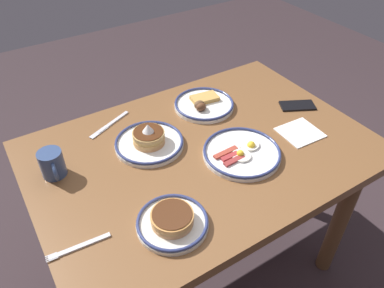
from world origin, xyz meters
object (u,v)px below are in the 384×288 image
(plate_far_companion, at_px, (242,152))
(butter_knife, at_px, (110,124))
(coffee_mug, at_px, (52,164))
(plate_near_main, at_px, (204,104))
(paper_napkin, at_px, (300,132))
(fork_near, at_px, (79,247))
(cell_phone, at_px, (297,106))
(plate_far_side, at_px, (172,221))
(plate_center_pancakes, at_px, (149,141))

(plate_far_companion, height_order, butter_knife, plate_far_companion)
(butter_knife, bearing_deg, coffee_mug, 31.90)
(plate_near_main, bearing_deg, butter_knife, -13.53)
(paper_napkin, xyz_separation_m, fork_near, (0.90, 0.05, 0.00))
(cell_phone, bearing_deg, coffee_mug, 19.51)
(cell_phone, bearing_deg, plate_far_side, 46.26)
(plate_far_side, relative_size, paper_napkin, 1.43)
(plate_near_main, height_order, paper_napkin, plate_near_main)
(cell_phone, bearing_deg, fork_near, 37.78)
(plate_far_side, bearing_deg, plate_near_main, -131.93)
(plate_far_companion, xyz_separation_m, coffee_mug, (0.60, -0.26, 0.04))
(plate_far_companion, bearing_deg, butter_knife, -51.87)
(plate_near_main, relative_size, plate_far_companion, 0.90)
(cell_phone, bearing_deg, paper_napkin, 75.99)
(plate_far_companion, xyz_separation_m, butter_knife, (0.33, -0.42, -0.01))
(paper_napkin, distance_m, fork_near, 0.90)
(plate_near_main, xyz_separation_m, fork_near, (0.68, 0.40, -0.01))
(plate_near_main, relative_size, paper_napkin, 1.68)
(plate_near_main, distance_m, plate_far_side, 0.63)
(plate_center_pancakes, height_order, coffee_mug, same)
(butter_knife, bearing_deg, plate_far_side, 86.40)
(cell_phone, bearing_deg, plate_center_pancakes, 18.24)
(plate_far_companion, relative_size, butter_knife, 1.42)
(plate_center_pancakes, relative_size, paper_napkin, 1.70)
(plate_near_main, height_order, butter_knife, plate_near_main)
(plate_far_side, relative_size, cell_phone, 1.49)
(plate_far_side, distance_m, coffee_mug, 0.46)
(paper_napkin, xyz_separation_m, butter_knife, (0.60, -0.44, 0.00))
(paper_napkin, height_order, fork_near, fork_near)
(plate_near_main, distance_m, paper_napkin, 0.41)
(plate_near_main, xyz_separation_m, plate_far_companion, (0.05, 0.33, -0.00))
(paper_napkin, bearing_deg, coffee_mug, -17.52)
(plate_center_pancakes, relative_size, plate_far_side, 1.19)
(plate_near_main, bearing_deg, plate_far_side, 48.07)
(plate_center_pancakes, height_order, plate_far_side, plate_center_pancakes)
(cell_phone, relative_size, butter_knife, 0.73)
(plate_center_pancakes, relative_size, butter_knife, 1.30)
(plate_far_side, bearing_deg, paper_napkin, -169.13)
(plate_near_main, height_order, cell_phone, plate_near_main)
(coffee_mug, relative_size, cell_phone, 0.79)
(plate_center_pancakes, distance_m, fork_near, 0.47)
(plate_far_side, distance_m, fork_near, 0.27)
(coffee_mug, xyz_separation_m, paper_napkin, (-0.87, 0.27, -0.05))
(coffee_mug, bearing_deg, plate_center_pancakes, 174.71)
(cell_phone, relative_size, paper_napkin, 0.96)
(plate_far_companion, height_order, plate_far_side, plate_far_side)
(cell_phone, bearing_deg, plate_near_main, -4.06)
(cell_phone, bearing_deg, plate_far_companion, 44.44)
(plate_center_pancakes, height_order, butter_knife, plate_center_pancakes)
(fork_near, bearing_deg, paper_napkin, -176.79)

